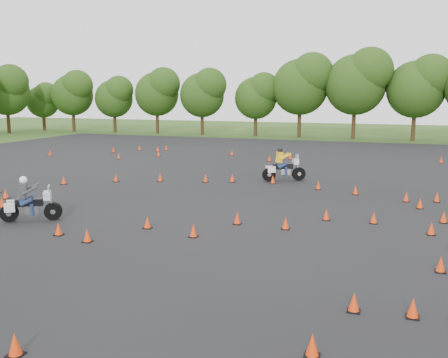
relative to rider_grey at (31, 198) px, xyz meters
The scene contains 6 objects.
ground 6.56m from the rider_grey, 12.27° to the left, with size 140.00×140.00×0.00m, color #2D5119.
asphalt_pad 9.78m from the rider_grey, 49.29° to the left, with size 62.00×62.00×0.00m, color black.
treeline 37.86m from the rider_grey, 73.92° to the left, with size 86.95×32.39×10.63m.
traffic_cones 9.39m from the rider_grey, 47.42° to the left, with size 36.74×33.38×0.45m.
rider_grey is the anchor object (origin of this frame).
rider_yellow 14.61m from the rider_grey, 58.56° to the left, with size 2.59×0.79×2.00m, color #F0AC15, non-canonical shape.
Camera 1 is at (7.41, -17.31, 5.09)m, focal length 40.00 mm.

